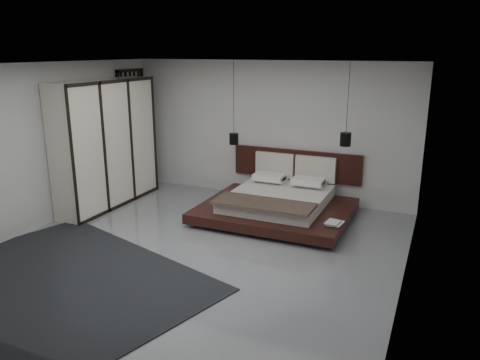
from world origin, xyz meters
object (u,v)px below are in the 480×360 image
at_px(bed, 278,202).
at_px(pendant_left, 234,138).
at_px(lattice_screen, 133,130).
at_px(pendant_right, 346,139).
at_px(rug, 60,281).
at_px(wardrobe, 106,144).

relative_size(bed, pendant_left, 1.66).
bearing_deg(lattice_screen, pendant_right, -1.62).
bearing_deg(rug, pendant_left, 79.63).
relative_size(pendant_right, rug, 0.37).
distance_m(pendant_left, rug, 4.29).
relative_size(lattice_screen, pendant_left, 1.63).
distance_m(pendant_left, wardrobe, 2.49).
xyz_separation_m(wardrobe, rug, (1.50, -2.93, -1.22)).
distance_m(lattice_screen, pendant_left, 2.49).
distance_m(bed, wardrobe, 3.52).
height_order(pendant_right, wardrobe, pendant_right).
bearing_deg(pendant_right, pendant_left, -180.00).
height_order(bed, rug, bed).
xyz_separation_m(bed, wardrobe, (-3.32, -0.69, 0.95)).
distance_m(lattice_screen, bed, 3.76).
xyz_separation_m(bed, pendant_right, (1.09, 0.40, 1.19)).
relative_size(wardrobe, rug, 0.64).
xyz_separation_m(pendant_left, rug, (-0.74, -4.02, -1.31)).
height_order(lattice_screen, bed, lattice_screen).
bearing_deg(wardrobe, bed, 11.70).
bearing_deg(lattice_screen, rug, -67.14).
xyz_separation_m(pendant_left, wardrobe, (-2.23, -1.09, -0.09)).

